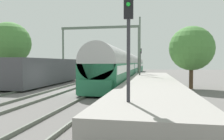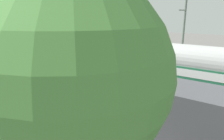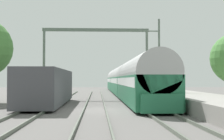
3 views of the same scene
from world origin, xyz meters
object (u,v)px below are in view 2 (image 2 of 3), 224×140
Objects in this scene: passenger_train at (76,52)px; person_crossing at (123,62)px; railway_signal_far at (85,40)px; catenary_gantry at (102,25)px; freight_car at (211,120)px.

person_crossing is at bearing -70.33° from passenger_train.
catenary_gantry is (-5.73, -7.38, 2.41)m from railway_signal_far.
passenger_train is 2.28m from railway_signal_far.
freight_car is 11.16m from catenary_gantry.
freight_car is 1.08× the size of catenary_gantry.
catenary_gantry is at bearing -118.27° from passenger_train.
freight_car is 14.75m from person_crossing.
catenary_gantry reaches higher than railway_signal_far.
freight_car is 7.51× the size of person_crossing.
railway_signal_far reaches higher than person_crossing.
passenger_train is 28.44× the size of person_crossing.
passenger_train reaches higher than freight_car.
railway_signal_far reaches higher than passenger_train.
railway_signal_far is at bearing 8.44° from passenger_train.
catenary_gantry is at bearing 68.43° from freight_car.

